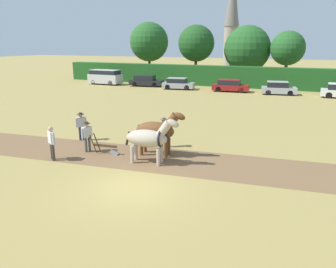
{
  "coord_description": "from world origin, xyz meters",
  "views": [
    {
      "loc": [
        6.18,
        -10.71,
        5.68
      ],
      "look_at": [
        -0.36,
        4.43,
        1.1
      ],
      "focal_mm": 35.0,
      "sensor_mm": 36.0,
      "label": 1
    }
  ],
  "objects_px": {
    "tree_left": "(196,43)",
    "tree_center_left": "(247,49)",
    "parked_car_left": "(146,81)",
    "parked_car_center": "(230,86)",
    "plow": "(107,148)",
    "farmer_at_plow": "(87,134)",
    "parked_van": "(105,77)",
    "farmer_onlooker_left": "(51,141)",
    "parked_car_center_right": "(278,88)",
    "farmer_onlooker_right": "(81,124)",
    "church_spire": "(232,19)",
    "draft_horse_lead_right": "(157,131)",
    "draft_horse_lead_left": "(149,138)",
    "parked_car_center_left": "(178,84)",
    "farmer_beside_team": "(164,130)",
    "tree_center": "(288,48)",
    "tree_far_left": "(149,42)"
  },
  "relations": [
    {
      "from": "plow",
      "to": "farmer_at_plow",
      "type": "bearing_deg",
      "value": 176.31
    },
    {
      "from": "parked_car_left",
      "to": "parked_car_center_right",
      "type": "bearing_deg",
      "value": -10.79
    },
    {
      "from": "church_spire",
      "to": "farmer_at_plow",
      "type": "relative_size",
      "value": 12.04
    },
    {
      "from": "tree_far_left",
      "to": "parked_car_center",
      "type": "relative_size",
      "value": 2.04
    },
    {
      "from": "plow",
      "to": "parked_van",
      "type": "bearing_deg",
      "value": 117.44
    },
    {
      "from": "church_spire",
      "to": "farmer_at_plow",
      "type": "bearing_deg",
      "value": -84.53
    },
    {
      "from": "tree_far_left",
      "to": "tree_left",
      "type": "xyz_separation_m",
      "value": [
        8.38,
        -0.83,
        -0.23
      ]
    },
    {
      "from": "farmer_beside_team",
      "to": "parked_car_left",
      "type": "relative_size",
      "value": 0.36
    },
    {
      "from": "tree_center",
      "to": "farmer_beside_team",
      "type": "distance_m",
      "value": 34.2
    },
    {
      "from": "farmer_beside_team",
      "to": "farmer_onlooker_right",
      "type": "height_order",
      "value": "same"
    },
    {
      "from": "church_spire",
      "to": "farmer_beside_team",
      "type": "bearing_deg",
      "value": -80.68
    },
    {
      "from": "tree_center",
      "to": "draft_horse_lead_right",
      "type": "relative_size",
      "value": 2.65
    },
    {
      "from": "farmer_beside_team",
      "to": "farmer_onlooker_right",
      "type": "xyz_separation_m",
      "value": [
        -5.13,
        -0.7,
        -0.0
      ]
    },
    {
      "from": "parked_car_left",
      "to": "parked_car_center",
      "type": "height_order",
      "value": "parked_car_left"
    },
    {
      "from": "farmer_onlooker_right",
      "to": "tree_center_left",
      "type": "bearing_deg",
      "value": 126.06
    },
    {
      "from": "tree_center",
      "to": "church_spire",
      "type": "relative_size",
      "value": 0.37
    },
    {
      "from": "tree_center_left",
      "to": "parked_car_center_left",
      "type": "distance_m",
      "value": 14.37
    },
    {
      "from": "farmer_at_plow",
      "to": "parked_car_center_right",
      "type": "xyz_separation_m",
      "value": [
        7.45,
        25.61,
        -0.26
      ]
    },
    {
      "from": "farmer_beside_team",
      "to": "parked_car_center_left",
      "type": "height_order",
      "value": "farmer_beside_team"
    },
    {
      "from": "farmer_onlooker_right",
      "to": "parked_van",
      "type": "relative_size",
      "value": 0.36
    },
    {
      "from": "tree_left",
      "to": "farmer_onlooker_left",
      "type": "xyz_separation_m",
      "value": [
        4.98,
        -36.91,
        -4.64
      ]
    },
    {
      "from": "plow",
      "to": "farmer_at_plow",
      "type": "relative_size",
      "value": 0.95
    },
    {
      "from": "tree_center_left",
      "to": "church_spire",
      "type": "relative_size",
      "value": 0.41
    },
    {
      "from": "draft_horse_lead_right",
      "to": "parked_van",
      "type": "bearing_deg",
      "value": 122.08
    },
    {
      "from": "farmer_at_plow",
      "to": "parked_van",
      "type": "distance_m",
      "value": 30.53
    },
    {
      "from": "farmer_onlooker_right",
      "to": "parked_car_left",
      "type": "height_order",
      "value": "farmer_onlooker_right"
    },
    {
      "from": "tree_left",
      "to": "tree_center_left",
      "type": "height_order",
      "value": "tree_left"
    },
    {
      "from": "farmer_beside_team",
      "to": "parked_car_center_right",
      "type": "relative_size",
      "value": 0.42
    },
    {
      "from": "plow",
      "to": "farmer_onlooker_right",
      "type": "xyz_separation_m",
      "value": [
        -2.88,
        1.61,
        0.68
      ]
    },
    {
      "from": "farmer_at_plow",
      "to": "parked_car_left",
      "type": "height_order",
      "value": "farmer_at_plow"
    },
    {
      "from": "tree_far_left",
      "to": "farmer_beside_team",
      "type": "bearing_deg",
      "value": -62.32
    },
    {
      "from": "farmer_onlooker_right",
      "to": "church_spire",
      "type": "bearing_deg",
      "value": 135.04
    },
    {
      "from": "draft_horse_lead_left",
      "to": "tree_center",
      "type": "bearing_deg",
      "value": 77.94
    },
    {
      "from": "church_spire",
      "to": "farmer_onlooker_left",
      "type": "height_order",
      "value": "church_spire"
    },
    {
      "from": "church_spire",
      "to": "parked_car_center",
      "type": "height_order",
      "value": "church_spire"
    },
    {
      "from": "farmer_onlooker_left",
      "to": "farmer_at_plow",
      "type": "bearing_deg",
      "value": 6.74
    },
    {
      "from": "tree_center",
      "to": "plow",
      "type": "height_order",
      "value": "tree_center"
    },
    {
      "from": "farmer_beside_team",
      "to": "farmer_onlooker_left",
      "type": "height_order",
      "value": "farmer_onlooker_left"
    },
    {
      "from": "farmer_beside_team",
      "to": "parked_car_center_left",
      "type": "bearing_deg",
      "value": 153.61
    },
    {
      "from": "farmer_onlooker_right",
      "to": "parked_van",
      "type": "bearing_deg",
      "value": 162.14
    },
    {
      "from": "draft_horse_lead_right",
      "to": "plow",
      "type": "bearing_deg",
      "value": -166.42
    },
    {
      "from": "tree_far_left",
      "to": "farmer_onlooker_right",
      "type": "distance_m",
      "value": 36.8
    },
    {
      "from": "tree_left",
      "to": "draft_horse_lead_left",
      "type": "relative_size",
      "value": 3.0
    },
    {
      "from": "farmer_onlooker_left",
      "to": "parked_car_center_right",
      "type": "bearing_deg",
      "value": 13.79
    },
    {
      "from": "tree_center",
      "to": "parked_car_center_left",
      "type": "bearing_deg",
      "value": -138.18
    },
    {
      "from": "farmer_beside_team",
      "to": "farmer_onlooker_left",
      "type": "distance_m",
      "value": 5.96
    },
    {
      "from": "tree_center_left",
      "to": "tree_left",
      "type": "bearing_deg",
      "value": -161.88
    },
    {
      "from": "parked_car_center",
      "to": "plow",
      "type": "bearing_deg",
      "value": -95.23
    },
    {
      "from": "farmer_onlooker_right",
      "to": "farmer_at_plow",
      "type": "bearing_deg",
      "value": -3.79
    },
    {
      "from": "draft_horse_lead_left",
      "to": "parked_car_center_left",
      "type": "height_order",
      "value": "draft_horse_lead_left"
    }
  ]
}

